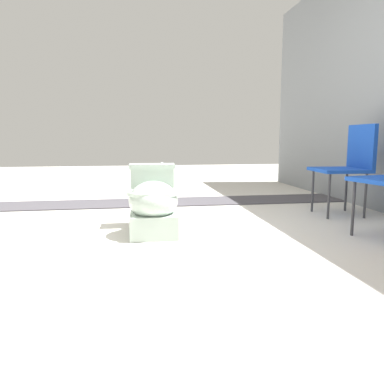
{
  "coord_description": "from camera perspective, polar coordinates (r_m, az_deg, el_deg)",
  "views": [
    {
      "loc": [
        2.81,
        -0.06,
        0.71
      ],
      "look_at": [
        -0.0,
        0.39,
        0.3
      ],
      "focal_mm": 35.0,
      "sensor_mm": 36.0,
      "label": 1
    }
  ],
  "objects": [
    {
      "name": "gravel_strip",
      "position": [
        4.19,
        -1.3,
        -1.48
      ],
      "size": [
        0.56,
        8.0,
        0.01
      ],
      "primitive_type": "cube",
      "color": "#423F44",
      "rests_on": "ground"
    },
    {
      "name": "ground_plane",
      "position": [
        2.9,
        -7.67,
        -6.05
      ],
      "size": [
        14.0,
        14.0,
        0.0
      ],
      "primitive_type": "plane",
      "color": "beige"
    },
    {
      "name": "folding_chair_left",
      "position": [
        3.75,
        22.95,
        4.53
      ],
      "size": [
        0.47,
        0.47,
        0.83
      ],
      "rotation": [
        0.0,
        0.0,
        -1.63
      ],
      "color": "#1947B2",
      "rests_on": "ground"
    },
    {
      "name": "toilet",
      "position": [
        2.86,
        -5.95,
        -1.73
      ],
      "size": [
        0.64,
        0.4,
        0.52
      ],
      "rotation": [
        0.0,
        0.0,
        -0.03
      ],
      "color": "#B2C6B7",
      "rests_on": "ground"
    }
  ]
}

